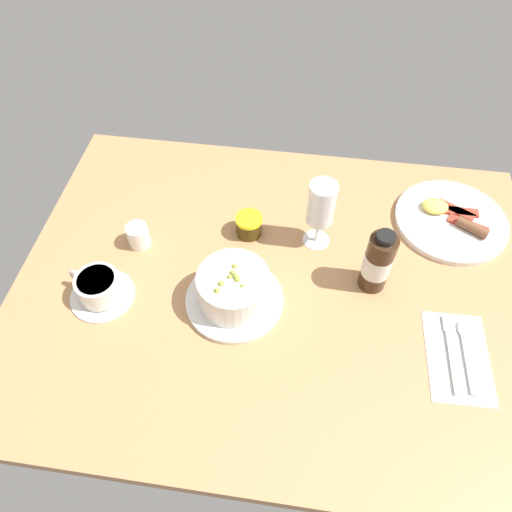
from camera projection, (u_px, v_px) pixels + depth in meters
The scene contains 9 objects.
ground_plane at pixel (276, 287), 103.43cm from camera, with size 110.00×84.00×3.00cm, color #B27F51.
porridge_bowl at pixel (234, 290), 95.92cm from camera, with size 19.99×19.99×9.39cm.
cutlery_setting at pixel (458, 354), 91.82cm from camera, with size 12.34×19.30×0.90cm.
coffee_cup at pixel (99, 288), 97.88cm from camera, with size 13.59×13.21×6.10cm.
creamer_jug at pixel (139, 235), 106.56cm from camera, with size 5.80×4.81×5.96cm.
wine_glass at pixel (321, 206), 100.55cm from camera, with size 6.05×6.05×16.92cm.
jam_jar at pixel (249, 225), 108.70cm from camera, with size 6.07×6.07×5.07cm.
sauce_bottle_brown at pixel (378, 262), 96.41cm from camera, with size 5.79×5.79×15.72cm.
breakfast_plate at pixel (451, 220), 111.90cm from camera, with size 25.60×25.60×3.70cm.
Camera 1 is at (3.99, -58.02, 84.38)cm, focal length 33.94 mm.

